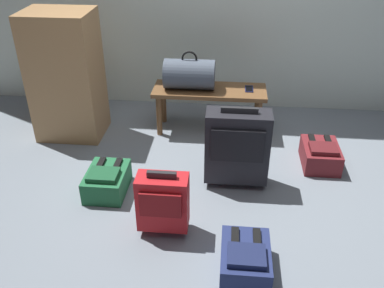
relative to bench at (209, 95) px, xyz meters
The scene contains 10 objects.
ground_plane 1.05m from the bench, 82.92° to the right, with size 6.60×6.60×0.00m, color slate.
bench is the anchor object (origin of this frame).
duffel_bag_slate 0.27m from the bench, behind, with size 0.44×0.26×0.34m.
cell_phone 0.35m from the bench, ahead, with size 0.07×0.14×0.01m.
suitcase_upright_charcoal 0.87m from the bench, 73.30° to the right, with size 0.46×0.22×0.63m.
suitcase_small_red 1.42m from the bench, 98.42° to the right, with size 0.32×0.19×0.46m.
backpack_green 1.25m from the bench, 123.91° to the right, with size 0.28×0.38×0.21m.
backpack_maroon 1.09m from the bench, 28.71° to the right, with size 0.28×0.38×0.21m.
backpack_navy 1.74m from the bench, 79.69° to the right, with size 0.28×0.38×0.21m.
side_cabinet 1.26m from the bench, behind, with size 0.56×0.44×1.10m.
Camera 1 is at (0.04, -2.44, 1.87)m, focal length 39.03 mm.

